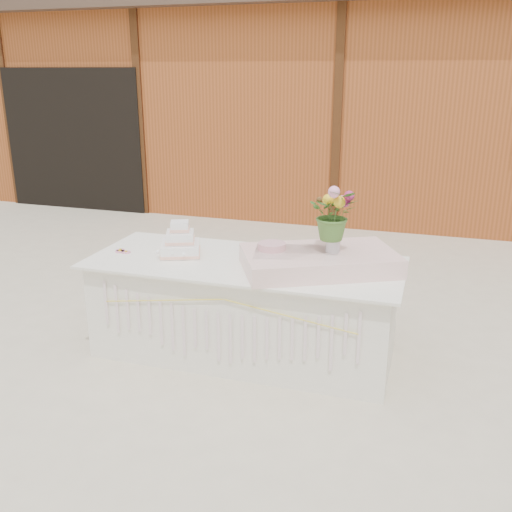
{
  "coord_description": "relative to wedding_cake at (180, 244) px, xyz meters",
  "views": [
    {
      "loc": [
        1.32,
        -3.9,
        2.16
      ],
      "look_at": [
        0.0,
        0.3,
        0.72
      ],
      "focal_mm": 40.0,
      "sensor_mm": 36.0,
      "label": 1
    }
  ],
  "objects": [
    {
      "name": "ground",
      "position": [
        0.53,
        -0.01,
        -0.86
      ],
      "size": [
        80.0,
        80.0,
        0.0
      ],
      "primitive_type": "plane",
      "color": "beige",
      "rests_on": "ground"
    },
    {
      "name": "loose_flowers",
      "position": [
        -0.44,
        0.0,
        -0.08
      ],
      "size": [
        0.26,
        0.39,
        0.02
      ],
      "primitive_type": null,
      "rotation": [
        0.0,
        0.0,
        -0.35
      ],
      "color": "pink",
      "rests_on": "cake_table"
    },
    {
      "name": "pink_cake_stand",
      "position": [
        0.77,
        -0.07,
        0.01
      ],
      "size": [
        0.26,
        0.26,
        0.19
      ],
      "color": "white",
      "rests_on": "cake_table"
    },
    {
      "name": "barn",
      "position": [
        0.52,
        5.99,
        0.81
      ],
      "size": [
        12.6,
        4.6,
        3.3
      ],
      "color": "#994A20",
      "rests_on": "ground"
    },
    {
      "name": "flower_vase",
      "position": [
        1.2,
        0.01,
        0.12
      ],
      "size": [
        0.1,
        0.1,
        0.14
      ],
      "primitive_type": "cylinder",
      "color": "#B0B1B5",
      "rests_on": "satin_runner"
    },
    {
      "name": "satin_runner",
      "position": [
        1.11,
        -0.02,
        -0.02
      ],
      "size": [
        1.26,
        1.06,
        0.14
      ],
      "primitive_type": "cube",
      "rotation": [
        0.0,
        0.0,
        0.47
      ],
      "color": "#FFD1CD",
      "rests_on": "cake_table"
    },
    {
      "name": "wedding_cake",
      "position": [
        0.0,
        0.0,
        0.0
      ],
      "size": [
        0.39,
        0.39,
        0.27
      ],
      "rotation": [
        0.0,
        0.0,
        0.38
      ],
      "color": "white",
      "rests_on": "cake_table"
    },
    {
      "name": "cake_table",
      "position": [
        0.53,
        -0.01,
        -0.48
      ],
      "size": [
        2.4,
        1.0,
        0.77
      ],
      "color": "white",
      "rests_on": "ground"
    },
    {
      "name": "bouquet",
      "position": [
        1.2,
        0.01,
        0.38
      ],
      "size": [
        0.37,
        0.33,
        0.38
      ],
      "primitive_type": "imported",
      "rotation": [
        0.0,
        0.0,
        0.12
      ],
      "color": "#426D2B",
      "rests_on": "flower_vase"
    }
  ]
}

